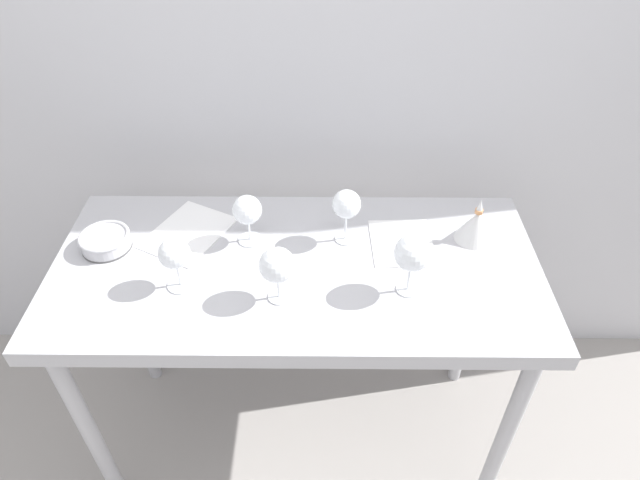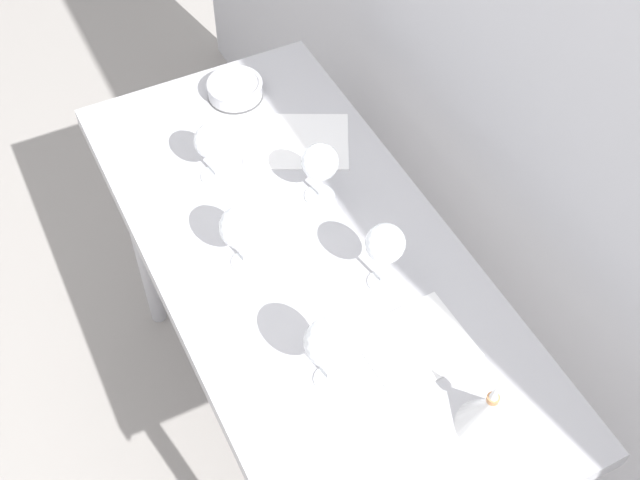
{
  "view_description": "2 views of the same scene",
  "coord_description": "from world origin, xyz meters",
  "px_view_note": "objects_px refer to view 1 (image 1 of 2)",
  "views": [
    {
      "loc": [
        0.08,
        -1.16,
        1.97
      ],
      "look_at": [
        0.07,
        0.02,
        0.97
      ],
      "focal_mm": 30.84,
      "sensor_mm": 36.0,
      "label": 1
    },
    {
      "loc": [
        1.07,
        -0.51,
        2.36
      ],
      "look_at": [
        0.02,
        0.02,
        0.95
      ],
      "focal_mm": 47.43,
      "sensor_mm": 36.0,
      "label": 2
    }
  ],
  "objects_px": {
    "tasting_bowl": "(105,241)",
    "decanter_funnel": "(476,226)",
    "wine_glass_near_center": "(277,266)",
    "tasting_sheet_upper": "(188,232)",
    "wine_glass_near_right": "(412,254)",
    "tasting_sheet_lower": "(402,243)",
    "wine_glass_near_left": "(174,255)",
    "wine_glass_far_left": "(247,211)",
    "wine_glass_far_right": "(346,206)"
  },
  "relations": [
    {
      "from": "wine_glass_near_center",
      "to": "tasting_sheet_upper",
      "type": "xyz_separation_m",
      "value": [
        -0.3,
        0.27,
        -0.11
      ]
    },
    {
      "from": "wine_glass_far_left",
      "to": "tasting_sheet_upper",
      "type": "bearing_deg",
      "value": 170.55
    },
    {
      "from": "tasting_sheet_lower",
      "to": "decanter_funnel",
      "type": "distance_m",
      "value": 0.22
    },
    {
      "from": "wine_glass_near_center",
      "to": "tasting_bowl",
      "type": "distance_m",
      "value": 0.57
    },
    {
      "from": "wine_glass_near_left",
      "to": "decanter_funnel",
      "type": "xyz_separation_m",
      "value": [
        0.84,
        0.21,
        -0.06
      ]
    },
    {
      "from": "wine_glass_far_left",
      "to": "tasting_sheet_lower",
      "type": "relative_size",
      "value": 0.74
    },
    {
      "from": "wine_glass_far_left",
      "to": "tasting_sheet_upper",
      "type": "distance_m",
      "value": 0.22
    },
    {
      "from": "wine_glass_near_right",
      "to": "decanter_funnel",
      "type": "xyz_separation_m",
      "value": [
        0.22,
        0.22,
        -0.08
      ]
    },
    {
      "from": "wine_glass_far_left",
      "to": "tasting_sheet_upper",
      "type": "relative_size",
      "value": 0.61
    },
    {
      "from": "wine_glass_near_left",
      "to": "wine_glass_near_right",
      "type": "bearing_deg",
      "value": -1.23
    },
    {
      "from": "wine_glass_near_center",
      "to": "tasting_bowl",
      "type": "relative_size",
      "value": 1.13
    },
    {
      "from": "wine_glass_near_center",
      "to": "wine_glass_near_right",
      "type": "bearing_deg",
      "value": 5.05
    },
    {
      "from": "wine_glass_near_right",
      "to": "tasting_sheet_lower",
      "type": "bearing_deg",
      "value": 88.24
    },
    {
      "from": "tasting_sheet_lower",
      "to": "tasting_bowl",
      "type": "bearing_deg",
      "value": 179.72
    },
    {
      "from": "wine_glass_near_center",
      "to": "tasting_sheet_lower",
      "type": "xyz_separation_m",
      "value": [
        0.35,
        0.23,
        -0.11
      ]
    },
    {
      "from": "wine_glass_near_right",
      "to": "tasting_sheet_upper",
      "type": "bearing_deg",
      "value": 159.7
    },
    {
      "from": "tasting_bowl",
      "to": "decanter_funnel",
      "type": "distance_m",
      "value": 1.09
    },
    {
      "from": "tasting_bowl",
      "to": "tasting_sheet_lower",
      "type": "bearing_deg",
      "value": 1.75
    },
    {
      "from": "wine_glass_far_right",
      "to": "tasting_sheet_upper",
      "type": "relative_size",
      "value": 0.67
    },
    {
      "from": "wine_glass_near_left",
      "to": "wine_glass_far_left",
      "type": "height_order",
      "value": "wine_glass_near_left"
    },
    {
      "from": "tasting_sheet_upper",
      "to": "wine_glass_near_right",
      "type": "bearing_deg",
      "value": 6.66
    },
    {
      "from": "tasting_sheet_lower",
      "to": "wine_glass_near_left",
      "type": "bearing_deg",
      "value": -165.78
    },
    {
      "from": "wine_glass_far_left",
      "to": "tasting_sheet_lower",
      "type": "xyz_separation_m",
      "value": [
        0.46,
        -0.01,
        -0.11
      ]
    },
    {
      "from": "wine_glass_far_left",
      "to": "tasting_bowl",
      "type": "distance_m",
      "value": 0.43
    },
    {
      "from": "wine_glass_far_right",
      "to": "tasting_sheet_lower",
      "type": "height_order",
      "value": "wine_glass_far_right"
    },
    {
      "from": "wine_glass_far_left",
      "to": "wine_glass_far_right",
      "type": "distance_m",
      "value": 0.29
    },
    {
      "from": "wine_glass_near_center",
      "to": "tasting_sheet_upper",
      "type": "relative_size",
      "value": 0.64
    },
    {
      "from": "tasting_bowl",
      "to": "decanter_funnel",
      "type": "relative_size",
      "value": 1.03
    },
    {
      "from": "wine_glass_far_right",
      "to": "tasting_bowl",
      "type": "relative_size",
      "value": 1.18
    },
    {
      "from": "wine_glass_near_center",
      "to": "decanter_funnel",
      "type": "relative_size",
      "value": 1.15
    },
    {
      "from": "tasting_sheet_lower",
      "to": "tasting_bowl",
      "type": "relative_size",
      "value": 1.45
    },
    {
      "from": "wine_glass_near_right",
      "to": "wine_glass_near_left",
      "type": "bearing_deg",
      "value": 178.77
    },
    {
      "from": "wine_glass_near_left",
      "to": "decanter_funnel",
      "type": "bearing_deg",
      "value": 13.73
    },
    {
      "from": "tasting_bowl",
      "to": "wine_glass_near_right",
      "type": "bearing_deg",
      "value": -10.97
    },
    {
      "from": "wine_glass_far_left",
      "to": "decanter_funnel",
      "type": "bearing_deg",
      "value": 1.13
    },
    {
      "from": "wine_glass_near_right",
      "to": "wine_glass_far_right",
      "type": "distance_m",
      "value": 0.27
    },
    {
      "from": "wine_glass_near_left",
      "to": "wine_glass_far_left",
      "type": "distance_m",
      "value": 0.26
    },
    {
      "from": "wine_glass_far_right",
      "to": "tasting_sheet_upper",
      "type": "height_order",
      "value": "wine_glass_far_right"
    },
    {
      "from": "wine_glass_far_left",
      "to": "wine_glass_far_right",
      "type": "xyz_separation_m",
      "value": [
        0.29,
        0.01,
        0.02
      ]
    },
    {
      "from": "wine_glass_far_left",
      "to": "wine_glass_near_center",
      "type": "relative_size",
      "value": 0.95
    },
    {
      "from": "tasting_sheet_lower",
      "to": "decanter_funnel",
      "type": "height_order",
      "value": "decanter_funnel"
    },
    {
      "from": "wine_glass_far_left",
      "to": "tasting_bowl",
      "type": "relative_size",
      "value": 1.07
    },
    {
      "from": "tasting_sheet_upper",
      "to": "tasting_sheet_lower",
      "type": "relative_size",
      "value": 1.21
    },
    {
      "from": "wine_glass_near_right",
      "to": "wine_glass_near_center",
      "type": "bearing_deg",
      "value": -174.95
    },
    {
      "from": "wine_glass_near_right",
      "to": "tasting_sheet_lower",
      "type": "relative_size",
      "value": 0.86
    },
    {
      "from": "wine_glass_near_left",
      "to": "wine_glass_near_right",
      "type": "relative_size",
      "value": 0.87
    },
    {
      "from": "wine_glass_far_right",
      "to": "tasting_sheet_lower",
      "type": "relative_size",
      "value": 0.81
    },
    {
      "from": "wine_glass_near_left",
      "to": "tasting_sheet_upper",
      "type": "relative_size",
      "value": 0.62
    },
    {
      "from": "tasting_sheet_lower",
      "to": "tasting_bowl",
      "type": "height_order",
      "value": "tasting_bowl"
    },
    {
      "from": "wine_glass_near_left",
      "to": "decanter_funnel",
      "type": "relative_size",
      "value": 1.11
    }
  ]
}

